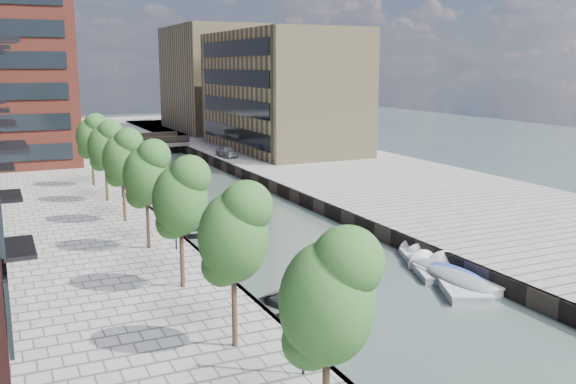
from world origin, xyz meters
TOP-DOWN VIEW (x-y plane):
  - water at (0.00, 40.00)m, footprint 300.00×300.00m
  - quay_right at (16.00, 40.00)m, footprint 20.00×140.00m
  - quay_wall_left at (-6.10, 40.00)m, footprint 0.25×140.00m
  - quay_wall_right at (6.10, 40.00)m, footprint 0.25×140.00m
  - far_closure at (0.00, 100.00)m, footprint 80.00×40.00m
  - tan_block_near at (16.00, 62.00)m, footprint 12.00×25.00m
  - tan_block_far at (16.00, 88.00)m, footprint 12.00×20.00m
  - bridge at (0.00, 72.00)m, footprint 13.00×6.00m
  - tree_0 at (-8.50, 4.00)m, footprint 2.50×2.50m
  - tree_1 at (-8.50, 11.00)m, footprint 2.50×2.50m
  - tree_2 at (-8.50, 18.00)m, footprint 2.50×2.50m
  - tree_3 at (-8.50, 25.00)m, footprint 2.50×2.50m
  - tree_4 at (-8.50, 32.00)m, footprint 2.50×2.50m
  - tree_5 at (-8.50, 39.00)m, footprint 2.50×2.50m
  - tree_6 at (-8.50, 46.00)m, footprint 2.50×2.50m
  - lamp_0 at (-7.20, 8.00)m, footprint 0.24×0.24m
  - lamp_1 at (-7.20, 24.00)m, footprint 0.24×0.24m
  - lamp_2 at (-7.20, 40.00)m, footprint 0.24×0.24m
  - sloop_0 at (-4.21, 15.87)m, footprint 5.79×4.97m
  - sloop_3 at (-4.20, 38.43)m, footprint 4.64×3.67m
  - sloop_4 at (-4.65, 30.23)m, footprint 5.74×4.85m
  - motorboat_1 at (4.98, 15.22)m, footprint 4.13×6.01m
  - motorboat_2 at (5.63, 19.18)m, footprint 3.12×4.84m
  - motorboat_3 at (5.06, 15.79)m, footprint 2.09×5.58m
  - motorboat_4 at (5.16, 17.79)m, footprint 3.25×5.01m
  - car at (7.50, 57.51)m, footprint 1.81×3.74m

SIDE VIEW (x-z plane):
  - water at x=0.00m, z-range 0.00..0.00m
  - sloop_0 at x=-4.21m, z-range -0.51..0.51m
  - sloop_3 at x=-4.20m, z-range -0.43..0.43m
  - sloop_4 at x=-4.65m, z-range -0.51..0.51m
  - motorboat_2 at x=5.63m, z-range -0.67..0.85m
  - motorboat_4 at x=5.16m, z-range -0.60..0.98m
  - motorboat_3 at x=5.06m, z-range -0.70..1.15m
  - motorboat_1 at x=4.98m, z-range -0.72..1.18m
  - quay_right at x=16.00m, z-range 0.00..1.00m
  - quay_wall_left at x=-6.10m, z-range 0.00..1.00m
  - quay_wall_right at x=6.10m, z-range 0.00..1.00m
  - far_closure at x=0.00m, z-range 0.00..1.00m
  - bridge at x=0.00m, z-range 0.74..2.04m
  - car at x=7.50m, z-range 1.00..2.23m
  - lamp_0 at x=-7.20m, z-range 1.45..5.57m
  - lamp_1 at x=-7.20m, z-range 1.45..5.57m
  - lamp_2 at x=-7.20m, z-range 1.45..5.57m
  - tree_0 at x=-8.50m, z-range 2.33..8.28m
  - tree_1 at x=-8.50m, z-range 2.33..8.28m
  - tree_2 at x=-8.50m, z-range 2.33..8.28m
  - tree_3 at x=-8.50m, z-range 2.33..8.28m
  - tree_4 at x=-8.50m, z-range 2.33..8.28m
  - tree_5 at x=-8.50m, z-range 2.33..8.28m
  - tree_6 at x=-8.50m, z-range 2.33..8.28m
  - tan_block_near at x=16.00m, z-range 1.00..15.00m
  - tan_block_far at x=16.00m, z-range 1.00..17.00m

